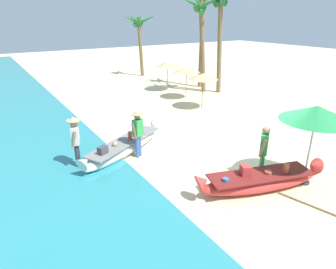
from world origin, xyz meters
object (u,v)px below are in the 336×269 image
patio_umbrella_large (317,114)px  palm_tree_far_behind (139,25)px  paddle (321,209)px  person_vendor_hatted (138,131)px  palm_tree_leaning_seaward (204,3)px  palm_tree_tall_inland (221,11)px  palm_tree_mid_cluster (202,17)px  boat_red_foreground (260,181)px  person_vendor_assistant (76,139)px  boat_white_midground (124,147)px  person_tourist_customer (263,149)px

patio_umbrella_large → palm_tree_far_behind: 18.36m
paddle → person_vendor_hatted: bearing=115.2°
patio_umbrella_large → palm_tree_leaning_seaward: 13.61m
palm_tree_tall_inland → palm_tree_mid_cluster: palm_tree_tall_inland is taller
palm_tree_leaning_seaward → palm_tree_mid_cluster: (-1.14, -1.28, -0.82)m
palm_tree_tall_inland → palm_tree_leaning_seaward: bearing=82.3°
patio_umbrella_large → palm_tree_mid_cluster: 11.84m
boat_red_foreground → person_vendor_assistant: bearing=134.5°
person_vendor_assistant → palm_tree_mid_cluster: (9.86, 6.14, 3.59)m
person_vendor_hatted → palm_tree_tall_inland: bearing=33.7°
person_vendor_assistant → palm_tree_leaning_seaward: palm_tree_leaning_seaward is taller
paddle → palm_tree_tall_inland: bearing=61.2°
boat_red_foreground → palm_tree_tall_inland: 12.60m
boat_white_midground → boat_red_foreground: bearing=-61.8°
patio_umbrella_large → palm_tree_tall_inland: (5.29, 10.06, 2.77)m
person_vendor_assistant → patio_umbrella_large: 7.21m
person_vendor_hatted → person_vendor_assistant: 2.09m
palm_tree_far_behind → patio_umbrella_large: bearing=-102.1°
palm_tree_tall_inland → palm_tree_far_behind: 7.99m
person_tourist_customer → paddle: bearing=-90.0°
boat_red_foreground → person_tourist_customer: 0.99m
person_tourist_customer → palm_tree_leaning_seaward: bearing=60.0°
person_vendor_assistant → palm_tree_leaning_seaward: 13.98m
person_tourist_customer → palm_tree_leaning_seaward: palm_tree_leaning_seaward is taller
palm_tree_mid_cluster → palm_tree_far_behind: palm_tree_mid_cluster is taller
palm_tree_far_behind → paddle: palm_tree_far_behind is taller
boat_red_foreground → palm_tree_mid_cluster: 12.56m
boat_white_midground → patio_umbrella_large: (3.71, -4.75, 1.90)m
boat_white_midground → palm_tree_leaning_seaward: bearing=38.1°
boat_red_foreground → patio_umbrella_large: size_ratio=1.63×
palm_tree_mid_cluster → person_vendor_hatted: bearing=-140.5°
palm_tree_tall_inland → paddle: bearing=-118.8°
boat_white_midground → paddle: boat_white_midground is taller
boat_white_midground → palm_tree_mid_cluster: bearing=36.3°
person_vendor_hatted → paddle: person_vendor_hatted is taller
person_vendor_assistant → palm_tree_mid_cluster: palm_tree_mid_cluster is taller
paddle → person_vendor_assistant: bearing=129.1°
boat_white_midground → palm_tree_leaning_seaward: (9.26, 7.25, 5.17)m
patio_umbrella_large → palm_tree_leaning_seaward: (5.55, 11.99, 3.26)m
palm_tree_far_behind → person_vendor_hatted: bearing=-118.0°
boat_red_foreground → patio_umbrella_large: 2.42m
person_vendor_hatted → palm_tree_leaning_seaward: (8.93, 7.71, 4.45)m
person_vendor_assistant → patio_umbrella_large: (5.45, -4.58, 1.15)m
person_vendor_assistant → person_tourist_customer: bearing=-38.4°
person_tourist_customer → palm_tree_leaning_seaward: 13.55m
patio_umbrella_large → palm_tree_far_behind: (3.84, 17.86, 1.81)m
person_vendor_hatted → palm_tree_tall_inland: 11.14m
person_vendor_hatted → paddle: bearing=-64.8°
paddle → palm_tree_mid_cluster: bearing=66.0°
person_tourist_customer → paddle: size_ratio=0.93×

